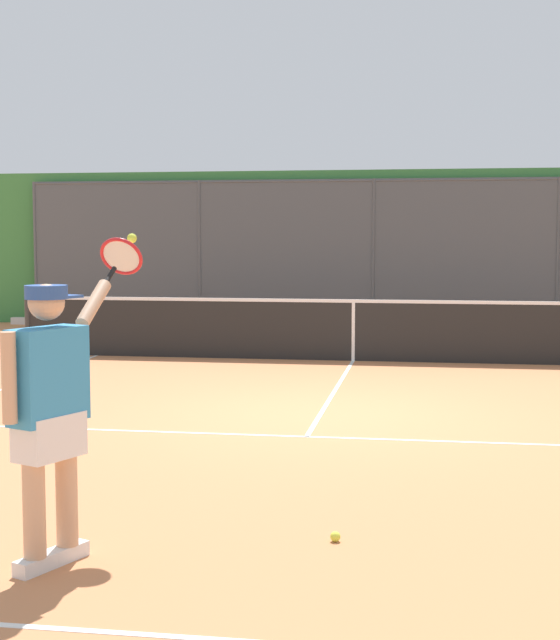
# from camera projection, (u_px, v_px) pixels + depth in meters

# --- Properties ---
(ground_plane) EXTENTS (60.00, 60.00, 0.00)m
(ground_plane) POSITION_uv_depth(u_px,v_px,m) (321.00, 414.00, 10.29)
(ground_plane) COLOR #C67A4C
(court_line_markings) EXTENTS (8.42, 10.33, 0.01)m
(court_line_markings) POSITION_uv_depth(u_px,v_px,m) (303.00, 443.00, 8.83)
(court_line_markings) COLOR white
(court_line_markings) RESTS_ON ground
(fence_backdrop) EXTENTS (17.90, 1.37, 3.33)m
(fence_backdrop) POSITION_uv_depth(u_px,v_px,m) (375.00, 250.00, 20.25)
(fence_backdrop) COLOR #474C51
(fence_backdrop) RESTS_ON ground
(tennis_net) EXTENTS (10.82, 0.09, 1.07)m
(tennis_net) POSITION_uv_depth(u_px,v_px,m) (353.00, 329.00, 14.65)
(tennis_net) COLOR #2D2D2D
(tennis_net) RESTS_ON ground
(tennis_player) EXTENTS (0.51, 1.38, 1.96)m
(tennis_player) POSITION_uv_depth(u_px,v_px,m) (50.00, 402.00, 5.48)
(tennis_player) COLOR silver
(tennis_player) RESTS_ON ground
(tennis_ball_mid_court) EXTENTS (0.07, 0.07, 0.07)m
(tennis_ball_mid_court) POSITION_uv_depth(u_px,v_px,m) (335.00, 537.00, 5.99)
(tennis_ball_mid_court) COLOR #D6E042
(tennis_ball_mid_court) RESTS_ON ground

